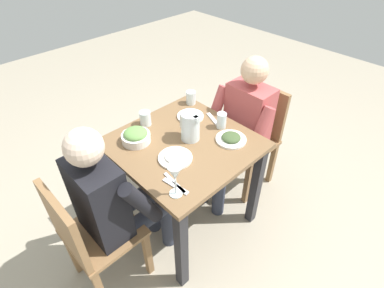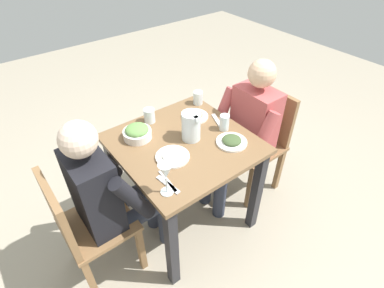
% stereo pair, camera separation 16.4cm
% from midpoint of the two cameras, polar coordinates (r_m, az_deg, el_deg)
% --- Properties ---
extents(ground_plane, '(8.00, 8.00, 0.00)m').
position_cam_midpoint_polar(ground_plane, '(2.46, -3.26, -13.65)').
color(ground_plane, '#9E937F').
extents(dining_table, '(0.83, 0.83, 0.76)m').
position_cam_midpoint_polar(dining_table, '(2.01, -3.89, -2.95)').
color(dining_table, brown).
rests_on(dining_table, ground_plane).
extents(chair_near, '(0.40, 0.40, 0.86)m').
position_cam_midpoint_polar(chair_near, '(2.48, 9.72, 2.11)').
color(chair_near, olive).
rests_on(chair_near, ground_plane).
extents(chair_far, '(0.40, 0.40, 0.86)m').
position_cam_midpoint_polar(chair_far, '(1.89, -21.35, -15.78)').
color(chair_far, olive).
rests_on(chair_far, ground_plane).
extents(diner_near, '(0.48, 0.53, 1.16)m').
position_cam_midpoint_polar(diner_near, '(2.26, 6.92, 2.91)').
color(diner_near, '#B24C4C').
rests_on(diner_near, ground_plane).
extents(diner_far, '(0.48, 0.53, 1.16)m').
position_cam_midpoint_polar(diner_far, '(1.82, -16.77, -9.90)').
color(diner_far, black).
rests_on(diner_far, ground_plane).
extents(water_pitcher, '(0.16, 0.12, 0.19)m').
position_cam_midpoint_polar(water_pitcher, '(1.89, -2.86, 3.33)').
color(water_pitcher, silver).
rests_on(water_pitcher, dining_table).
extents(salad_bowl, '(0.18, 0.18, 0.09)m').
position_cam_midpoint_polar(salad_bowl, '(1.94, -12.93, 1.38)').
color(salad_bowl, white).
rests_on(salad_bowl, dining_table).
extents(plate_fries, '(0.19, 0.19, 0.05)m').
position_cam_midpoint_polar(plate_fries, '(2.13, -2.53, 5.37)').
color(plate_fries, white).
rests_on(plate_fries, dining_table).
extents(plate_yoghurt, '(0.20, 0.20, 0.04)m').
position_cam_midpoint_polar(plate_yoghurt, '(1.79, -5.81, -2.57)').
color(plate_yoghurt, white).
rests_on(plate_yoghurt, dining_table).
extents(plate_dolmas, '(0.20, 0.20, 0.04)m').
position_cam_midpoint_polar(plate_dolmas, '(1.92, 4.95, 0.99)').
color(plate_dolmas, white).
rests_on(plate_dolmas, dining_table).
extents(water_glass_by_pitcher, '(0.07, 0.07, 0.10)m').
position_cam_midpoint_polar(water_glass_by_pitcher, '(2.27, -2.29, 8.66)').
color(water_glass_by_pitcher, silver).
rests_on(water_glass_by_pitcher, dining_table).
extents(water_glass_near_left, '(0.08, 0.08, 0.10)m').
position_cam_midpoint_polar(water_glass_near_left, '(2.07, -11.03, 4.69)').
color(water_glass_near_left, silver).
rests_on(water_glass_near_left, dining_table).
extents(water_glass_far_right, '(0.06, 0.06, 0.11)m').
position_cam_midpoint_polar(water_glass_far_right, '(2.01, 3.26, 4.37)').
color(water_glass_far_right, silver).
rests_on(water_glass_far_right, dining_table).
extents(wine_glass, '(0.08, 0.08, 0.20)m').
position_cam_midpoint_polar(wine_glass, '(1.50, -6.36, -5.86)').
color(wine_glass, silver).
rests_on(wine_glass, dining_table).
extents(fork_near, '(0.17, 0.05, 0.01)m').
position_cam_midpoint_polar(fork_near, '(1.64, -6.02, -8.02)').
color(fork_near, silver).
rests_on(fork_near, dining_table).
extents(knife_near, '(0.19, 0.04, 0.01)m').
position_cam_midpoint_polar(knife_near, '(1.65, -6.16, -7.39)').
color(knife_near, silver).
rests_on(knife_near, dining_table).
extents(fork_far, '(0.17, 0.08, 0.01)m').
position_cam_midpoint_polar(fork_far, '(2.11, 1.80, 4.57)').
color(fork_far, silver).
rests_on(fork_far, dining_table).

